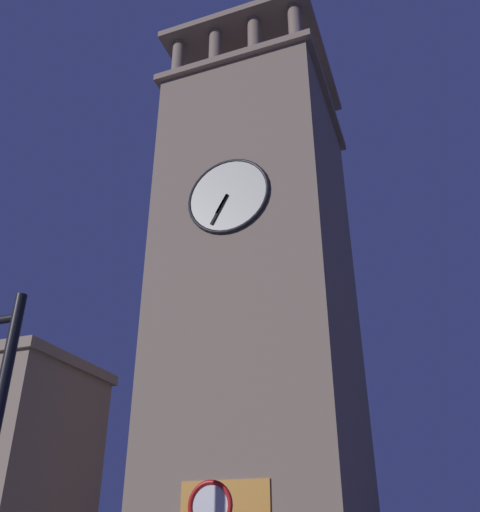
{
  "coord_description": "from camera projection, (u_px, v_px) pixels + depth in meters",
  "views": [
    {
      "loc": [
        -6.09,
        19.44,
        1.98
      ],
      "look_at": [
        2.42,
        -3.49,
        14.97
      ],
      "focal_mm": 38.57,
      "sensor_mm": 36.0,
      "label": 1
    }
  ],
  "objects": [
    {
      "name": "clocktower",
      "position": [
        261.0,
        298.0,
        26.18
      ],
      "size": [
        8.48,
        9.27,
        30.9
      ],
      "color": "gray",
      "rests_on": "ground_plane"
    }
  ]
}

